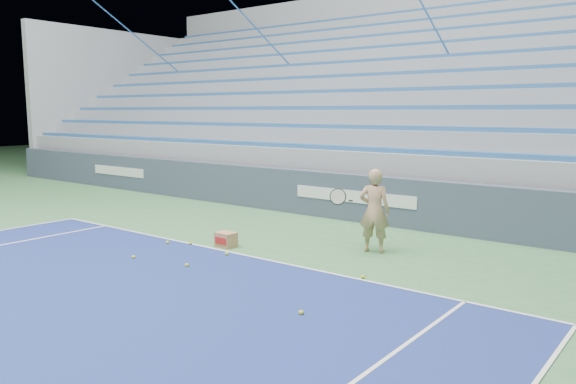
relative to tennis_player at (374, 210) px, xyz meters
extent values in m
cube|color=white|center=(-1.77, -1.66, -0.76)|extent=(10.97, 0.05, 0.00)
cube|color=#394558|center=(-1.77, 2.34, -0.22)|extent=(30.00, 0.30, 1.10)
cube|color=white|center=(-10.77, 2.18, -0.17)|extent=(2.60, 0.02, 0.28)
cube|color=white|center=(-1.77, 2.18, -0.17)|extent=(3.20, 0.02, 0.28)
cube|color=#909498|center=(-1.77, 6.89, -0.22)|extent=(30.00, 8.50, 1.10)
cube|color=#909498|center=(-1.77, 6.89, 0.58)|extent=(30.00, 8.50, 0.50)
cube|color=#2A5C9A|center=(-1.77, 3.02, 0.88)|extent=(29.60, 0.42, 0.11)
cube|color=#909498|center=(-1.77, 7.32, 1.08)|extent=(30.00, 7.65, 0.50)
cube|color=#2A5C9A|center=(-1.77, 3.87, 1.38)|extent=(29.60, 0.42, 0.11)
cube|color=#909498|center=(-1.77, 7.74, 1.58)|extent=(30.00, 6.80, 0.50)
cube|color=#2A5C9A|center=(-1.77, 4.72, 1.88)|extent=(29.60, 0.42, 0.11)
cube|color=#909498|center=(-1.77, 8.17, 2.08)|extent=(30.00, 5.95, 0.50)
cube|color=#2A5C9A|center=(-1.77, 5.57, 2.38)|extent=(29.60, 0.42, 0.11)
cube|color=#909498|center=(-1.77, 8.59, 2.58)|extent=(30.00, 5.10, 0.50)
cube|color=#2A5C9A|center=(-1.77, 6.42, 2.88)|extent=(29.60, 0.42, 0.11)
cube|color=#909498|center=(-1.77, 9.02, 3.08)|extent=(30.00, 4.25, 0.50)
cube|color=#2A5C9A|center=(-1.77, 7.27, 3.38)|extent=(29.60, 0.42, 0.11)
cube|color=#909498|center=(-1.77, 9.44, 3.58)|extent=(30.00, 3.40, 0.50)
cube|color=#2A5C9A|center=(-1.77, 8.12, 3.88)|extent=(29.60, 0.42, 0.11)
cube|color=#909498|center=(-1.77, 9.87, 4.08)|extent=(30.00, 2.55, 0.50)
cube|color=#2A5C9A|center=(-1.77, 8.97, 4.38)|extent=(29.60, 0.42, 0.11)
cube|color=#909498|center=(-1.77, 10.29, 4.58)|extent=(30.00, 1.70, 0.50)
cube|color=#2A5C9A|center=(-1.77, 9.82, 4.88)|extent=(29.60, 0.42, 0.11)
cube|color=#909498|center=(-1.77, 10.72, 5.08)|extent=(30.00, 0.85, 0.50)
cube|color=#2A5C9A|center=(-1.77, 10.67, 5.38)|extent=(29.60, 0.42, 0.11)
cube|color=#909498|center=(-16.92, 6.89, 2.28)|extent=(0.30, 8.80, 6.10)
cube|color=#909498|center=(-1.77, 11.44, 2.88)|extent=(31.00, 0.40, 7.30)
cylinder|color=#3676BD|center=(-13.77, 6.89, 3.83)|extent=(0.05, 8.53, 5.04)
cylinder|color=#3676BD|center=(-7.77, 6.89, 3.83)|extent=(0.05, 8.53, 5.04)
cylinder|color=#3676BD|center=(-1.77, 6.89, 3.83)|extent=(0.05, 8.53, 5.04)
imported|color=tan|center=(0.01, 0.01, 0.00)|extent=(0.65, 0.52, 1.54)
cylinder|color=black|center=(-0.34, -0.24, 0.18)|extent=(0.12, 0.27, 0.08)
cylinder|color=beige|center=(-0.44, -0.52, 0.28)|extent=(0.29, 0.16, 0.28)
torus|color=black|center=(-0.44, -0.52, 0.28)|extent=(0.31, 0.18, 0.30)
cube|color=#A77951|center=(-2.41, -1.38, -0.63)|extent=(0.39, 0.31, 0.28)
cube|color=#B21E19|center=(-2.41, -1.52, -0.63)|extent=(0.30, 0.03, 0.13)
sphere|color=#B8D02A|center=(-3.06, -3.02, -0.74)|extent=(0.07, 0.07, 0.07)
sphere|color=#B8D02A|center=(0.71, -1.58, -0.74)|extent=(0.07, 0.07, 0.07)
sphere|color=#B8D02A|center=(-1.93, -1.85, -0.74)|extent=(0.07, 0.07, 0.07)
sphere|color=#B8D02A|center=(-1.93, -2.80, -0.74)|extent=(0.07, 0.07, 0.07)
sphere|color=#B8D02A|center=(0.88, -3.41, -0.74)|extent=(0.07, 0.07, 0.07)
sphere|color=#B8D02A|center=(-3.04, -1.71, -0.74)|extent=(0.07, 0.07, 0.07)
sphere|color=#B8D02A|center=(-3.45, -1.93, -0.74)|extent=(0.07, 0.07, 0.07)
camera|label=1|loc=(4.93, -8.89, 1.80)|focal=35.00mm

